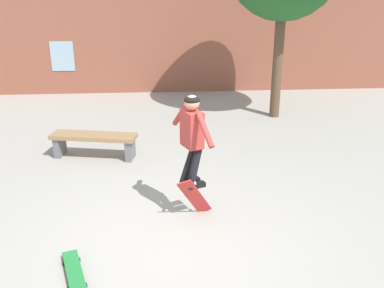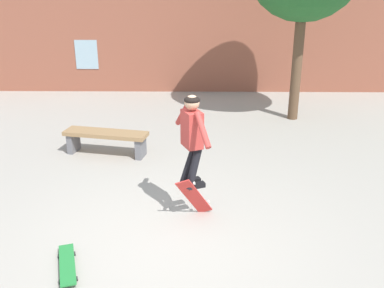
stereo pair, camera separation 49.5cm
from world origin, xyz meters
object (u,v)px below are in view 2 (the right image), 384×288
skater (192,133)px  skateboard_flipping (194,197)px  park_bench (106,138)px  skateboard_resting (67,264)px

skater → skateboard_flipping: 0.98m
park_bench → skateboard_resting: bearing=-74.4°
skater → skateboard_flipping: skater is taller
skater → skateboard_resting: (-1.52, -1.30, -1.25)m
park_bench → skateboard_flipping: bearing=-42.5°
skater → skateboard_resting: 2.36m
park_bench → skater: bearing=-42.4°
skater → park_bench: bearing=102.9°
park_bench → skater: (1.78, -2.45, 0.97)m
park_bench → skater: size_ratio=1.29×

